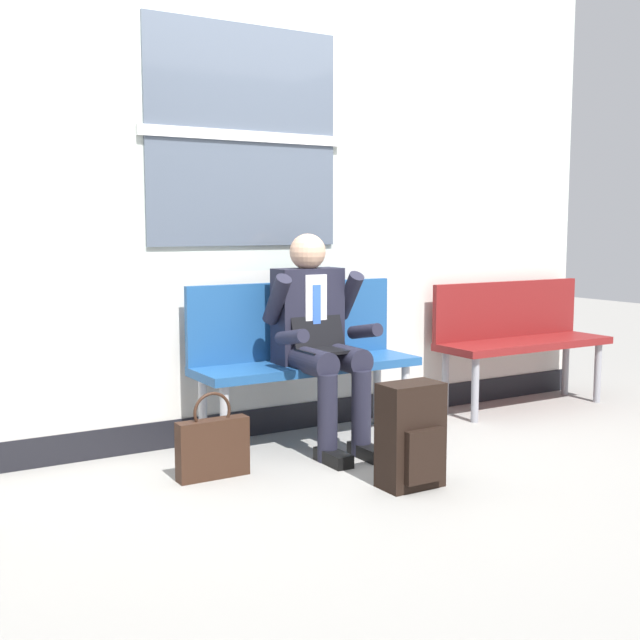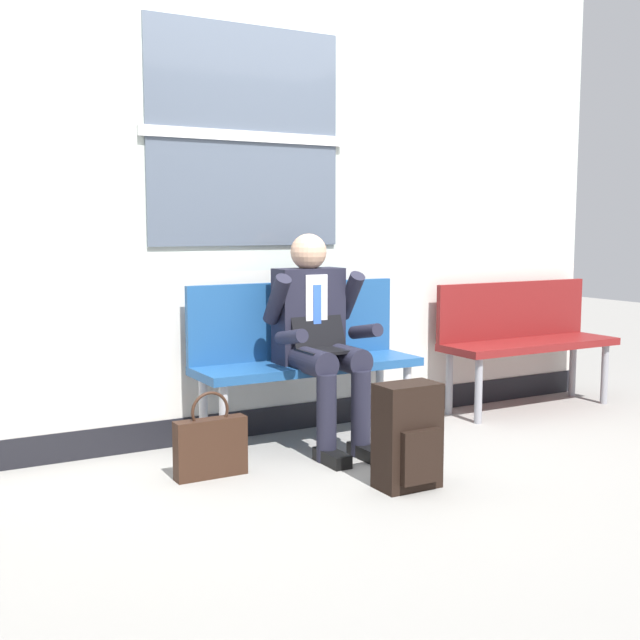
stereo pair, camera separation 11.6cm
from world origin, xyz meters
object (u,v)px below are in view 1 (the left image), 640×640
Objects in this scene: handbag at (213,446)px; bench_empty at (518,332)px; person_seated at (319,335)px; bench_with_person at (301,349)px; backpack at (411,436)px.

bench_empty is at bearing 9.48° from handbag.
person_seated is (-1.76, -0.20, 0.13)m from bench_empty.
bench_empty is (1.76, -0.01, -0.02)m from bench_with_person.
handbag is (-2.52, -0.42, -0.36)m from bench_empty.
bench_empty is 2.05m from backpack.
bench_with_person is at bearing 29.26° from handbag.
bench_with_person reaches higher than bench_empty.
person_seated is at bearing -173.60° from bench_empty.
person_seated reaches higher than backpack.
handbag is at bearing -170.52° from bench_empty.
bench_empty is at bearing -0.20° from bench_with_person.
bench_with_person is at bearing 179.80° from bench_empty.
bench_empty is 1.08× the size of person_seated.
bench_empty is 2.58m from handbag.
bench_with_person is 3.07× the size of handbag.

